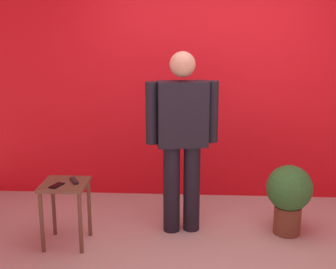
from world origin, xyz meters
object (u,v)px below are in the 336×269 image
object	(u,v)px
tv_remote	(74,181)
potted_plant	(289,194)
standing_person	(182,134)
side_table	(65,196)
cell_phone	(57,185)

from	to	relation	value
tv_remote	potted_plant	distance (m)	2.03
standing_person	side_table	xyz separation A→B (m)	(-1.05, -0.35, -0.51)
side_table	cell_phone	size ratio (longest dim) A/B	4.14
cell_phone	tv_remote	xyz separation A→B (m)	(0.13, 0.12, 0.01)
standing_person	tv_remote	size ratio (longest dim) A/B	10.31
side_table	tv_remote	xyz separation A→B (m)	(0.08, 0.03, 0.14)
tv_remote	potted_plant	world-z (taller)	potted_plant
side_table	tv_remote	distance (m)	0.16
tv_remote	potted_plant	bearing A→B (deg)	-19.31
side_table	potted_plant	world-z (taller)	potted_plant
standing_person	cell_phone	world-z (taller)	standing_person
side_table	potted_plant	xyz separation A→B (m)	(2.08, 0.32, -0.06)
standing_person	potted_plant	size ratio (longest dim) A/B	2.55
side_table	potted_plant	bearing A→B (deg)	8.87
standing_person	potted_plant	distance (m)	1.18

